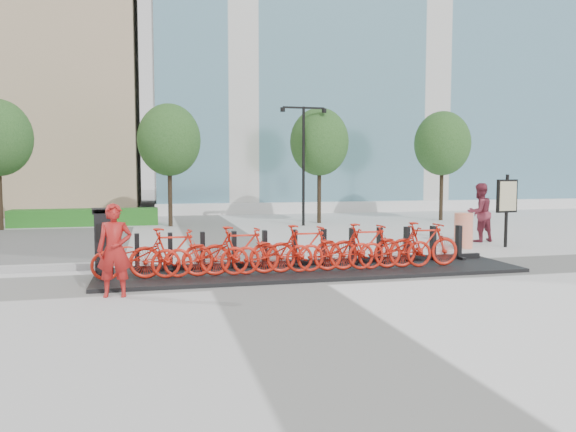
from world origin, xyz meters
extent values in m
plane|color=silver|center=(0.00, 0.00, 0.00)|extent=(120.00, 120.00, 0.00)
cube|color=slate|center=(14.00, 26.00, 12.00)|extent=(32.00, 16.00, 24.00)
cube|color=#246F1D|center=(-5.00, 13.20, 0.35)|extent=(6.00, 1.20, 0.70)
cylinder|color=#35291D|center=(-8.00, 12.00, 1.50)|extent=(0.18, 0.18, 3.00)
cylinder|color=#35291D|center=(-1.50, 12.00, 1.50)|extent=(0.18, 0.18, 3.00)
ellipsoid|color=#133A12|center=(-1.50, 12.00, 3.60)|extent=(2.60, 2.60, 2.99)
cylinder|color=#35291D|center=(5.00, 12.00, 1.50)|extent=(0.18, 0.18, 3.00)
ellipsoid|color=#133A12|center=(5.00, 12.00, 3.60)|extent=(2.60, 2.60, 2.99)
cylinder|color=#35291D|center=(11.00, 12.00, 1.50)|extent=(0.18, 0.18, 3.00)
ellipsoid|color=#133A12|center=(11.00, 12.00, 3.60)|extent=(2.60, 2.60, 2.99)
cylinder|color=black|center=(4.00, 11.00, 2.50)|extent=(0.12, 0.12, 5.00)
cube|color=black|center=(3.55, 11.00, 4.95)|extent=(0.90, 0.08, 0.08)
cube|color=black|center=(4.45, 11.00, 4.95)|extent=(0.90, 0.08, 0.08)
cylinder|color=black|center=(3.10, 11.00, 4.85)|extent=(0.20, 0.20, 0.18)
cylinder|color=black|center=(4.90, 11.00, 4.85)|extent=(0.20, 0.20, 0.18)
cube|color=black|center=(1.30, 0.30, 0.04)|extent=(9.60, 2.40, 0.08)
imported|color=red|center=(-2.60, -0.05, 0.55)|extent=(1.80, 0.63, 0.95)
imported|color=red|center=(-1.88, -0.05, 0.61)|extent=(1.75, 0.49, 1.05)
imported|color=red|center=(-1.16, -0.05, 0.55)|extent=(1.80, 0.63, 0.95)
imported|color=red|center=(-0.44, -0.05, 0.61)|extent=(1.75, 0.49, 1.05)
imported|color=red|center=(0.28, -0.05, 0.55)|extent=(1.80, 0.63, 0.95)
imported|color=red|center=(1.00, -0.05, 0.61)|extent=(1.75, 0.49, 1.05)
imported|color=red|center=(1.72, -0.05, 0.55)|extent=(1.80, 0.63, 0.95)
imported|color=red|center=(2.44, -0.05, 0.61)|extent=(1.75, 0.49, 1.05)
imported|color=red|center=(3.16, -0.05, 0.55)|extent=(1.80, 0.63, 0.95)
imported|color=red|center=(3.88, -0.05, 0.61)|extent=(1.75, 0.49, 1.05)
cube|color=black|center=(-3.28, 0.57, 0.75)|extent=(0.40, 0.35, 1.34)
cube|color=black|center=(-3.28, 0.57, 1.46)|extent=(0.48, 0.41, 0.17)
cube|color=black|center=(-3.28, 0.40, 1.01)|extent=(0.27, 0.04, 0.37)
imported|color=maroon|center=(-2.94, -1.25, 0.86)|extent=(0.66, 0.46, 1.72)
imported|color=maroon|center=(8.13, 4.33, 0.96)|extent=(1.05, 0.89, 1.92)
cylinder|color=#FF460D|center=(6.82, 3.10, 0.53)|extent=(0.56, 0.56, 1.05)
cylinder|color=black|center=(8.18, 2.98, 1.10)|extent=(0.10, 0.10, 2.21)
cube|color=black|center=(8.18, 2.98, 1.55)|extent=(0.73, 0.19, 1.00)
cube|color=#C0B88E|center=(8.18, 2.92, 1.55)|extent=(0.62, 0.10, 0.88)
camera|label=1|loc=(-2.28, -11.89, 2.30)|focal=35.00mm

